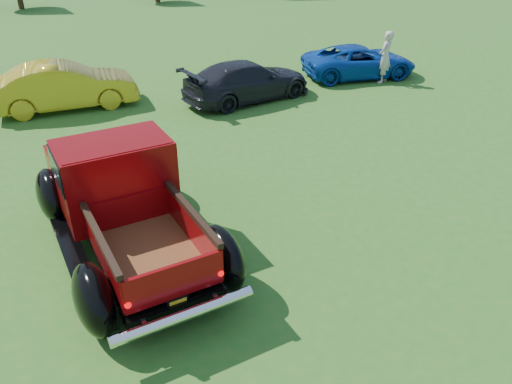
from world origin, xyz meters
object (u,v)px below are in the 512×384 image
(pickup_truck, at_px, (119,194))
(show_car_blue, at_px, (359,61))
(show_car_grey, at_px, (247,81))
(spectator, at_px, (385,57))
(show_car_yellow, at_px, (65,86))

(pickup_truck, xyz_separation_m, show_car_blue, (10.60, 7.42, -0.39))
(show_car_grey, relative_size, spectator, 2.39)
(show_car_blue, height_order, spectator, spectator)
(pickup_truck, distance_m, show_car_blue, 12.94)
(pickup_truck, height_order, show_car_blue, pickup_truck)
(show_car_yellow, relative_size, show_car_grey, 0.99)
(show_car_yellow, xyz_separation_m, spectator, (11.25, -1.90, 0.21))
(pickup_truck, distance_m, show_car_grey, 8.71)
(spectator, bearing_deg, show_car_yellow, -40.42)
(pickup_truck, bearing_deg, show_car_yellow, 86.37)
(spectator, bearing_deg, pickup_truck, -0.55)
(show_car_grey, bearing_deg, pickup_truck, 129.97)
(show_car_yellow, bearing_deg, show_car_blue, -93.39)
(pickup_truck, relative_size, show_car_blue, 1.33)
(pickup_truck, xyz_separation_m, show_car_yellow, (-0.21, 8.35, -0.25))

